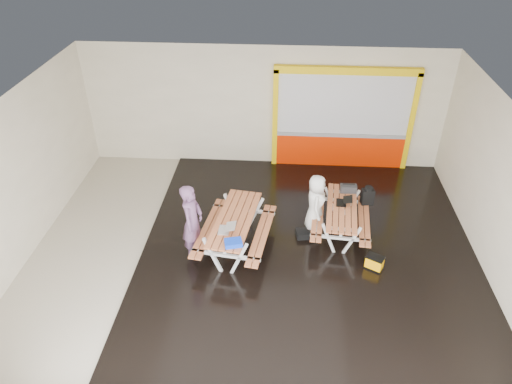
# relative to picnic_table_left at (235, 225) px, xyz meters

# --- Properties ---
(room) EXTENTS (10.02, 8.02, 3.52)m
(room) POSITION_rel_picnic_table_left_xyz_m (0.40, -0.03, 1.08)
(room) COLOR #B9AF9C
(room) RESTS_ON ground
(deck) EXTENTS (7.50, 7.98, 0.05)m
(deck) POSITION_rel_picnic_table_left_xyz_m (1.65, -0.03, -0.64)
(deck) COLOR black
(deck) RESTS_ON room
(kiosk) EXTENTS (3.88, 0.16, 3.00)m
(kiosk) POSITION_rel_picnic_table_left_xyz_m (2.60, 3.90, 0.78)
(kiosk) COLOR red
(kiosk) RESTS_ON room
(picnic_table_left) EXTENTS (1.78, 2.38, 0.88)m
(picnic_table_left) POSITION_rel_picnic_table_left_xyz_m (0.00, 0.00, 0.00)
(picnic_table_left) COLOR #C96E40
(picnic_table_left) RESTS_ON deck
(picnic_table_right) EXTENTS (1.49, 2.06, 0.78)m
(picnic_table_right) POSITION_rel_picnic_table_left_xyz_m (2.40, 0.71, -0.07)
(picnic_table_right) COLOR #C96E40
(picnic_table_right) RESTS_ON deck
(person_left) EXTENTS (0.54, 0.72, 1.81)m
(person_left) POSITION_rel_picnic_table_left_xyz_m (-0.90, -0.25, 0.25)
(person_left) COLOR #68456A
(person_left) RESTS_ON deck
(person_right) EXTENTS (0.48, 0.71, 1.43)m
(person_right) POSITION_rel_picnic_table_left_xyz_m (1.80, 0.79, 0.15)
(person_right) COLOR white
(person_right) RESTS_ON deck
(laptop_left) EXTENTS (0.38, 0.35, 0.16)m
(laptop_left) POSITION_rel_picnic_table_left_xyz_m (-0.13, -0.45, 0.26)
(laptop_left) COLOR silver
(laptop_left) RESTS_ON picnic_table_left
(laptop_right) EXTENTS (0.39, 0.35, 0.15)m
(laptop_right) POSITION_rel_picnic_table_left_xyz_m (2.45, 0.86, 0.16)
(laptop_right) COLOR black
(laptop_right) RESTS_ON picnic_table_right
(blue_pouch) EXTENTS (0.40, 0.33, 0.10)m
(blue_pouch) POSITION_rel_picnic_table_left_xyz_m (0.06, -0.90, 0.26)
(blue_pouch) COLOR #0E37D0
(blue_pouch) RESTS_ON picnic_table_left
(toolbox) EXTENTS (0.39, 0.20, 0.23)m
(toolbox) POSITION_rel_picnic_table_left_xyz_m (2.60, 1.37, 0.20)
(toolbox) COLOR black
(toolbox) RESTS_ON picnic_table_right
(backpack) EXTENTS (0.32, 0.23, 0.49)m
(backpack) POSITION_rel_picnic_table_left_xyz_m (3.07, 1.33, 0.04)
(backpack) COLOR black
(backpack) RESTS_ON picnic_table_right
(dark_case) EXTENTS (0.45, 0.37, 0.15)m
(dark_case) POSITION_rel_picnic_table_left_xyz_m (1.58, 0.49, -0.54)
(dark_case) COLOR black
(dark_case) RESTS_ON deck
(fluke_bag) EXTENTS (0.44, 0.39, 0.32)m
(fluke_bag) POSITION_rel_picnic_table_left_xyz_m (3.05, -0.50, -0.46)
(fluke_bag) COLOR black
(fluke_bag) RESTS_ON deck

